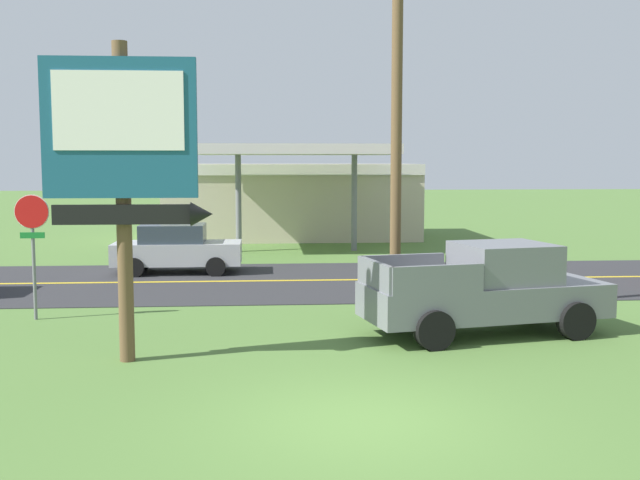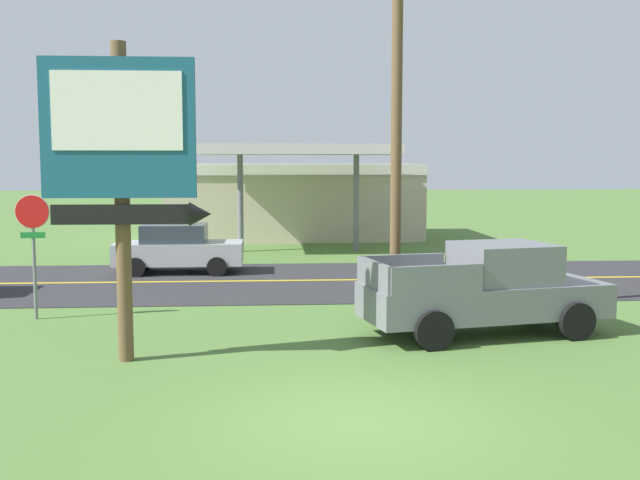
% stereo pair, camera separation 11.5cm
% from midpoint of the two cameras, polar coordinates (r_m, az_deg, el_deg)
% --- Properties ---
extents(ground_plane, '(180.00, 180.00, 0.00)m').
position_cam_midpoint_polar(ground_plane, '(11.20, 2.77, -13.45)').
color(ground_plane, '#4C7033').
extents(road_asphalt, '(140.00, 8.00, 0.02)m').
position_cam_midpoint_polar(road_asphalt, '(23.82, -1.02, -3.06)').
color(road_asphalt, '#2B2B2D').
rests_on(road_asphalt, ground).
extents(road_centre_line, '(126.00, 0.20, 0.01)m').
position_cam_midpoint_polar(road_centre_line, '(23.82, -1.02, -3.03)').
color(road_centre_line, gold).
rests_on(road_centre_line, road_asphalt).
extents(motel_sign, '(3.01, 0.54, 5.86)m').
position_cam_midpoint_polar(motel_sign, '(14.27, -14.65, 6.17)').
color(motel_sign, brown).
rests_on(motel_sign, ground).
extents(stop_sign, '(0.80, 0.08, 2.95)m').
position_cam_midpoint_polar(stop_sign, '(19.00, -20.86, 0.41)').
color(stop_sign, slate).
rests_on(stop_sign, ground).
extents(utility_pole, '(2.18, 0.26, 9.84)m').
position_cam_midpoint_polar(utility_pole, '(18.35, 5.58, 10.72)').
color(utility_pole, brown).
rests_on(utility_pole, ground).
extents(gas_station, '(12.00, 11.50, 4.40)m').
position_cam_midpoint_polar(gas_station, '(37.22, -2.22, 3.15)').
color(gas_station, beige).
rests_on(gas_station, ground).
extents(pickup_grey_parked_on_lawn, '(5.49, 3.02, 1.96)m').
position_cam_midpoint_polar(pickup_grey_parked_on_lawn, '(16.78, 12.21, -3.67)').
color(pickup_grey_parked_on_lawn, slate).
rests_on(pickup_grey_parked_on_lawn, ground).
extents(car_silver_near_lane, '(4.20, 2.00, 1.64)m').
position_cam_midpoint_polar(car_silver_near_lane, '(25.83, -10.80, -0.63)').
color(car_silver_near_lane, '#A8AAAF').
rests_on(car_silver_near_lane, ground).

